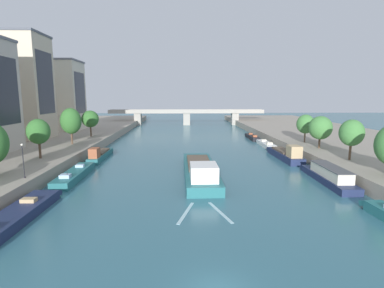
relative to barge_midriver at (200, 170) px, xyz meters
The scene contains 21 objects.
quay_left 48.04m from the barge_midriver, 144.71° to the left, with size 36.00×170.00×2.01m, color gray.
quay_right 47.03m from the barge_midriver, 36.17° to the left, with size 36.00×170.00×2.01m, color gray.
barge_midriver is the anchor object (origin of this frame).
wake_behind_barge 14.20m from the barge_midriver, 92.41° to the right, with size 5.60×5.89×0.03m.
moored_boat_left_near 25.00m from the barge_midriver, 139.60° to the right, with size 3.33×15.55×2.17m.
moored_boat_left_upstream 18.73m from the barge_midriver, behind, with size 2.71×13.44×2.22m.
moored_boat_left_midway 23.13m from the barge_midriver, 144.11° to the left, with size 2.19×12.90×2.77m.
moored_boat_right_second 18.39m from the barge_midriver, 11.45° to the right, with size 3.10×14.20×2.42m.
moored_boat_right_upstream 21.21m from the barge_midriver, 34.90° to the left, with size 2.99×14.49×3.31m.
moored_boat_right_downstream 32.46m from the barge_midriver, 56.80° to the left, with size 2.37×11.18×2.08m.
moored_boat_right_midway 43.39m from the barge_midriver, 66.39° to the left, with size 2.13×11.57×2.12m.
tree_left_midway 27.13m from the barge_midriver, 169.01° to the left, with size 3.65×3.65×6.47m.
tree_left_third 33.09m from the barge_midriver, 143.24° to the left, with size 4.26×4.26×7.64m.
tree_left_end_of_row 41.42m from the barge_midriver, 128.93° to the left, with size 4.19×4.19×6.53m.
tree_right_past_mid 24.77m from the barge_midriver, ahead, with size 3.77×3.77×6.48m.
tree_right_second 27.73m from the barge_midriver, 27.69° to the left, with size 4.43×4.43×6.30m.
tree_right_far 32.10m from the barge_midriver, 39.69° to the left, with size 3.84×3.84×6.14m.
lamppost_left_bank 23.77m from the barge_midriver, 162.28° to the right, with size 0.28×0.28×4.35m.
building_left_corner 50.70m from the barge_midriver, 144.30° to the left, with size 10.51×10.71×24.43m.
building_left_tall 62.79m from the barge_midriver, 130.05° to the left, with size 13.93×11.17×20.53m.
bridge_far 82.65m from the barge_midriver, 90.43° to the left, with size 65.18×4.40×6.48m.
Camera 1 is at (-2.19, -16.58, 12.11)m, focal length 27.83 mm.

